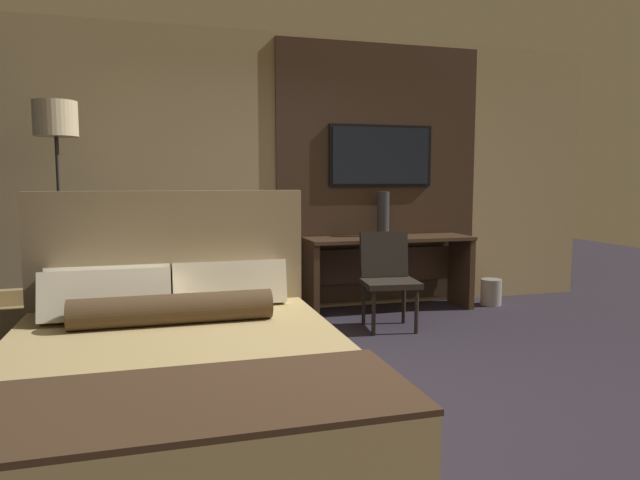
{
  "coord_description": "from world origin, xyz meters",
  "views": [
    {
      "loc": [
        -1.15,
        -3.11,
        1.35
      ],
      "look_at": [
        0.01,
        0.99,
        0.89
      ],
      "focal_mm": 32.0,
      "sensor_mm": 36.0,
      "label": 1
    }
  ],
  "objects_px": {
    "desk_chair": "(387,272)",
    "waste_bin": "(491,292)",
    "desk": "(387,260)",
    "vase_tall": "(383,214)",
    "bed": "(176,384)",
    "floor_lamp": "(56,140)",
    "tv": "(381,156)"
  },
  "relations": [
    {
      "from": "desk",
      "to": "bed",
      "type": "bearing_deg",
      "value": -130.48
    },
    {
      "from": "vase_tall",
      "to": "desk_chair",
      "type": "bearing_deg",
      "value": -109.13
    },
    {
      "from": "tv",
      "to": "vase_tall",
      "type": "xyz_separation_m",
      "value": [
        -0.02,
        -0.14,
        -0.6
      ]
    },
    {
      "from": "bed",
      "to": "vase_tall",
      "type": "xyz_separation_m",
      "value": [
        2.18,
        2.66,
        0.66
      ]
    },
    {
      "from": "desk",
      "to": "desk_chair",
      "type": "distance_m",
      "value": 0.71
    },
    {
      "from": "vase_tall",
      "to": "waste_bin",
      "type": "bearing_deg",
      "value": -8.75
    },
    {
      "from": "bed",
      "to": "desk",
      "type": "bearing_deg",
      "value": 49.52
    },
    {
      "from": "vase_tall",
      "to": "bed",
      "type": "bearing_deg",
      "value": -129.4
    },
    {
      "from": "tv",
      "to": "vase_tall",
      "type": "bearing_deg",
      "value": -100.18
    },
    {
      "from": "desk",
      "to": "floor_lamp",
      "type": "bearing_deg",
      "value": -172.5
    },
    {
      "from": "floor_lamp",
      "to": "vase_tall",
      "type": "distance_m",
      "value": 3.12
    },
    {
      "from": "desk",
      "to": "desk_chair",
      "type": "relative_size",
      "value": 1.99
    },
    {
      "from": "tv",
      "to": "floor_lamp",
      "type": "height_order",
      "value": "floor_lamp"
    },
    {
      "from": "bed",
      "to": "desk_chair",
      "type": "xyz_separation_m",
      "value": [
        1.93,
        1.94,
        0.18
      ]
    },
    {
      "from": "bed",
      "to": "waste_bin",
      "type": "relative_size",
      "value": 7.61
    },
    {
      "from": "bed",
      "to": "waste_bin",
      "type": "bearing_deg",
      "value": 36.29
    },
    {
      "from": "bed",
      "to": "waste_bin",
      "type": "distance_m",
      "value": 4.18
    },
    {
      "from": "bed",
      "to": "waste_bin",
      "type": "xyz_separation_m",
      "value": [
        3.37,
        2.47,
        -0.19
      ]
    },
    {
      "from": "bed",
      "to": "tv",
      "type": "xyz_separation_m",
      "value": [
        2.21,
        2.8,
        1.26
      ]
    },
    {
      "from": "waste_bin",
      "to": "bed",
      "type": "bearing_deg",
      "value": -143.71
    },
    {
      "from": "desk",
      "to": "floor_lamp",
      "type": "xyz_separation_m",
      "value": [
        -3.04,
        -0.4,
        1.15
      ]
    },
    {
      "from": "tv",
      "to": "waste_bin",
      "type": "distance_m",
      "value": 1.89
    },
    {
      "from": "tv",
      "to": "waste_bin",
      "type": "height_order",
      "value": "tv"
    },
    {
      "from": "bed",
      "to": "desk",
      "type": "xyz_separation_m",
      "value": [
        2.21,
        2.59,
        0.18
      ]
    },
    {
      "from": "tv",
      "to": "waste_bin",
      "type": "relative_size",
      "value": 4.06
    },
    {
      "from": "bed",
      "to": "tv",
      "type": "relative_size",
      "value": 1.87
    },
    {
      "from": "bed",
      "to": "desk_chair",
      "type": "distance_m",
      "value": 2.74
    },
    {
      "from": "desk_chair",
      "to": "vase_tall",
      "type": "height_order",
      "value": "vase_tall"
    },
    {
      "from": "tv",
      "to": "bed",
      "type": "bearing_deg",
      "value": -128.29
    },
    {
      "from": "vase_tall",
      "to": "desk",
      "type": "bearing_deg",
      "value": -70.74
    },
    {
      "from": "bed",
      "to": "desk",
      "type": "distance_m",
      "value": 3.4
    },
    {
      "from": "desk_chair",
      "to": "waste_bin",
      "type": "bearing_deg",
      "value": 27.18
    }
  ]
}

